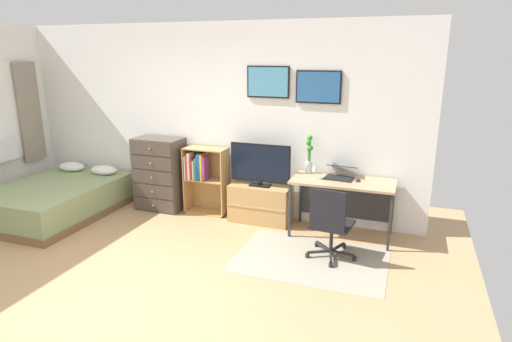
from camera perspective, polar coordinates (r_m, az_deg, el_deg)
name	(u,v)px	position (r m, az deg, el deg)	size (l,w,h in m)	color
ground_plane	(109,286)	(4.76, -18.90, -14.17)	(7.20, 7.20, 0.00)	tan
wall_back_with_posters	(211,119)	(6.28, -6.00, 6.83)	(6.12, 0.09, 2.70)	white
area_rug	(311,259)	(5.06, 7.31, -11.50)	(1.70, 1.20, 0.01)	#9E937F
bed	(57,199)	(6.89, -24.90, -3.38)	(1.44, 1.94, 0.59)	brown
dresser	(160,174)	(6.57, -12.61, -0.36)	(0.71, 0.46, 1.08)	#4C4238
bookshelf	(203,175)	(6.29, -7.05, -0.48)	(0.62, 0.30, 0.98)	tan
tv_stand	(261,203)	(6.00, 0.61, -4.30)	(0.84, 0.41, 0.53)	tan
television	(260,165)	(5.81, 0.55, 0.79)	(0.85, 0.16, 0.58)	black
desk	(343,189)	(5.61, 11.52, -2.31)	(1.28, 0.61, 0.74)	tan
office_chair	(330,222)	(4.91, 9.77, -6.67)	(0.57, 0.58, 0.86)	#232326
laptop	(340,173)	(5.61, 11.12, -0.22)	(0.39, 0.42, 0.16)	black
computer_mouse	(358,180)	(5.50, 13.33, -1.17)	(0.06, 0.10, 0.03)	#262628
bamboo_vase	(309,155)	(5.71, 7.06, 2.06)	(0.10, 0.10, 0.51)	silver
wine_glass	(315,169)	(5.46, 7.79, 0.30)	(0.07, 0.07, 0.18)	silver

